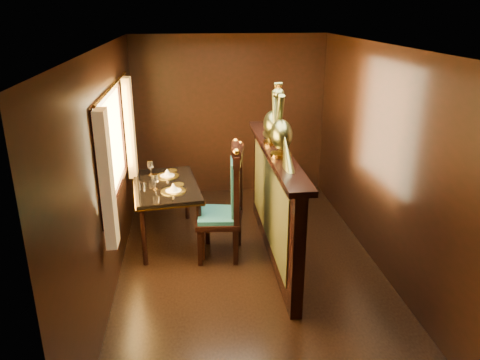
{
  "coord_description": "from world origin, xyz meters",
  "views": [
    {
      "loc": [
        -0.64,
        -4.72,
        2.87
      ],
      "look_at": [
        -0.1,
        0.15,
        1.05
      ],
      "focal_mm": 35.0,
      "sensor_mm": 36.0,
      "label": 1
    }
  ],
  "objects_px": {
    "chair_left": "(229,200)",
    "dining_table": "(166,189)",
    "chair_right": "(232,199)",
    "peacock_right": "(273,113)",
    "peacock_left": "(282,122)"
  },
  "relations": [
    {
      "from": "dining_table",
      "to": "chair_right",
      "type": "distance_m",
      "value": 0.91
    },
    {
      "from": "chair_left",
      "to": "dining_table",
      "type": "bearing_deg",
      "value": 149.35
    },
    {
      "from": "chair_left",
      "to": "chair_right",
      "type": "relative_size",
      "value": 1.04
    },
    {
      "from": "dining_table",
      "to": "chair_left",
      "type": "height_order",
      "value": "chair_left"
    },
    {
      "from": "chair_left",
      "to": "chair_right",
      "type": "bearing_deg",
      "value": 68.35
    },
    {
      "from": "chair_left",
      "to": "peacock_right",
      "type": "xyz_separation_m",
      "value": [
        0.54,
        0.17,
        0.99
      ]
    },
    {
      "from": "dining_table",
      "to": "chair_right",
      "type": "height_order",
      "value": "chair_right"
    },
    {
      "from": "dining_table",
      "to": "peacock_right",
      "type": "xyz_separation_m",
      "value": [
        1.29,
        -0.36,
        1.03
      ]
    },
    {
      "from": "peacock_left",
      "to": "peacock_right",
      "type": "distance_m",
      "value": 0.5
    },
    {
      "from": "chair_right",
      "to": "peacock_right",
      "type": "distance_m",
      "value": 1.13
    },
    {
      "from": "chair_left",
      "to": "peacock_right",
      "type": "height_order",
      "value": "peacock_right"
    },
    {
      "from": "dining_table",
      "to": "peacock_right",
      "type": "height_order",
      "value": "peacock_right"
    },
    {
      "from": "peacock_right",
      "to": "dining_table",
      "type": "bearing_deg",
      "value": 164.57
    },
    {
      "from": "peacock_left",
      "to": "peacock_right",
      "type": "bearing_deg",
      "value": 90.0
    },
    {
      "from": "peacock_right",
      "to": "chair_left",
      "type": "bearing_deg",
      "value": -162.08
    }
  ]
}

